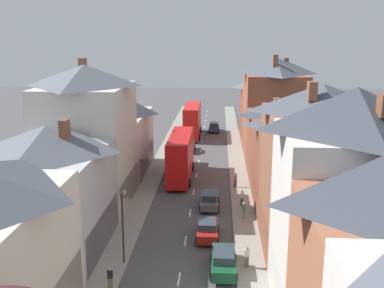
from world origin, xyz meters
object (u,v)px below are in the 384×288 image
car_parked_left_a (188,146)px  pedestrian_far_right (235,179)px  double_decker_bus_mid_street (192,120)px  car_near_blue (207,229)px  pedestrian_near_right (110,277)px  car_parked_left_b (209,200)px  car_near_silver (214,127)px  pedestrian_mid_right (244,209)px  car_mid_white (224,260)px  street_lamp (123,223)px  pedestrian_far_left (242,197)px  pedestrian_mid_left (247,256)px  double_decker_bus_lead (181,156)px

car_parked_left_a → pedestrian_far_right: bearing=-68.4°
double_decker_bus_mid_street → car_parked_left_a: (0.01, -10.03, -1.97)m
car_near_blue → pedestrian_near_right: 10.40m
car_parked_left_b → double_decker_bus_mid_street: bearing=96.4°
car_near_silver → pedestrian_mid_right: (3.24, -38.93, 0.20)m
car_near_silver → car_mid_white: size_ratio=0.91×
car_near_blue → pedestrian_far_right: pedestrian_far_right is taller
car_near_silver → street_lamp: bearing=-97.2°
car_parked_left_b → car_mid_white: 12.39m
car_parked_left_a → street_lamp: 33.82m
double_decker_bus_mid_street → pedestrian_far_left: bearing=-77.9°
street_lamp → car_mid_white: bearing=-5.4°
car_parked_left_b → pedestrian_mid_left: bearing=-75.9°
double_decker_bus_lead → car_parked_left_b: (3.61, -8.96, -2.01)m
car_near_silver → pedestrian_mid_right: 39.07m
double_decker_bus_lead → pedestrian_far_right: bearing=-25.1°
car_parked_left_a → car_mid_white: 34.69m
car_mid_white → street_lamp: bearing=174.6°
double_decker_bus_mid_street → car_mid_white: size_ratio=2.37×
car_parked_left_b → pedestrian_mid_right: (3.24, -2.89, 0.23)m
double_decker_bus_lead → car_near_silver: size_ratio=2.61×
double_decker_bus_lead → car_parked_left_b: double_decker_bus_lead is taller
pedestrian_mid_right → street_lamp: size_ratio=0.29×
pedestrian_near_right → pedestrian_far_left: (9.40, 15.64, 0.00)m
car_parked_left_b → pedestrian_mid_right: size_ratio=2.65×
double_decker_bus_lead → car_parked_left_a: bearing=90.0°
car_near_blue → pedestrian_near_right: pedestrian_near_right is taller
pedestrian_near_right → double_decker_bus_mid_street: bearing=86.9°
pedestrian_near_right → pedestrian_far_right: size_ratio=1.00×
double_decker_bus_lead → pedestrian_mid_right: size_ratio=6.71×
pedestrian_near_right → pedestrian_far_left: size_ratio=1.00×
car_parked_left_b → car_mid_white: (1.30, -12.32, 0.05)m
pedestrian_mid_left → pedestrian_mid_right: same height
car_near_blue → pedestrian_far_left: bearing=66.2°
double_decker_bus_mid_street → pedestrian_far_left: (6.82, -31.78, -1.78)m
pedestrian_near_right → street_lamp: bearing=87.9°
pedestrian_mid_right → pedestrian_far_left: bearing=90.4°
pedestrian_mid_left → street_lamp: 9.30m
pedestrian_mid_right → pedestrian_far_left: 3.15m
car_parked_left_b → pedestrian_far_right: size_ratio=2.65×
pedestrian_mid_right → pedestrian_far_right: size_ratio=1.00×
pedestrian_mid_left → pedestrian_far_left: bearing=88.9°
double_decker_bus_mid_street → car_mid_white: 44.68m
pedestrian_mid_right → pedestrian_far_right: bearing=93.2°
pedestrian_mid_right → street_lamp: street_lamp is taller
car_parked_left_a → pedestrian_mid_left: (6.58, -33.89, 0.19)m
car_near_blue → car_parked_left_b: car_near_blue is taller
car_parked_left_b → pedestrian_far_right: pedestrian_far_right is taller
car_near_blue → car_mid_white: car_mid_white is taller
car_parked_left_b → pedestrian_far_left: bearing=4.6°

